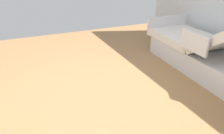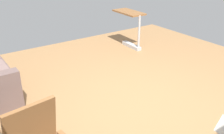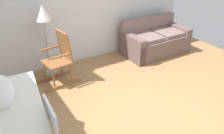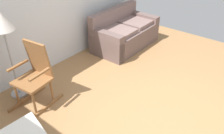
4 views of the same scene
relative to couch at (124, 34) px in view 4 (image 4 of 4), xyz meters
name	(u,v)px [view 4 (image 4 of 4)]	position (x,y,z in m)	size (l,w,h in m)	color
ground_plane	(157,122)	(-1.73, -1.89, -0.31)	(6.76, 6.76, 0.00)	#9E7247
back_wall	(38,1)	(-1.73, 0.64, 1.04)	(5.61, 0.10, 2.70)	silver
couch	(124,34)	(0.00, 0.00, 0.00)	(1.61, 0.86, 0.85)	#68534F
rocking_chair	(35,76)	(-2.52, -0.13, 0.20)	(0.82, 0.57, 1.05)	brown
floor_lamp	(2,27)	(-2.62, 0.31, 0.92)	(0.34, 0.34, 1.48)	#B2B5BA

